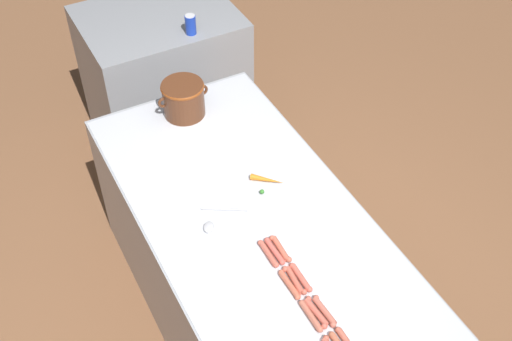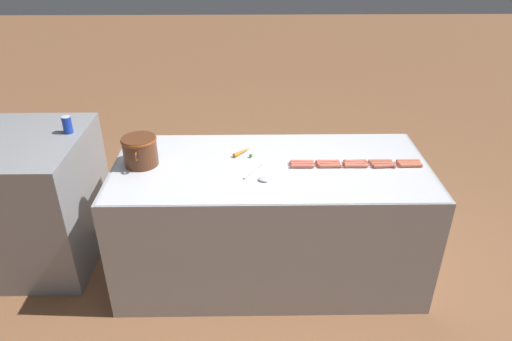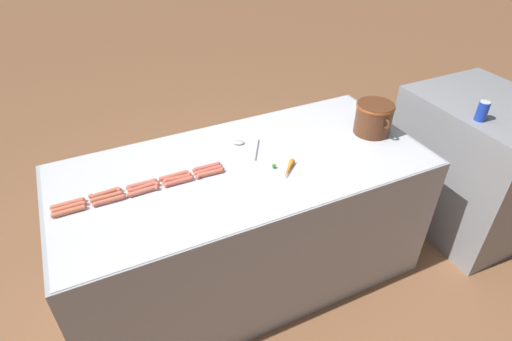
# 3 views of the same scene
# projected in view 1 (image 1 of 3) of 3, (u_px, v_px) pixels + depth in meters

# --- Properties ---
(ground_plane) EXTENTS (20.00, 20.00, 0.00)m
(ground_plane) POSITION_uv_depth(u_px,v_px,m) (256.00, 325.00, 3.60)
(ground_plane) COLOR brown
(griddle_counter) EXTENTS (0.98, 2.14, 0.90)m
(griddle_counter) POSITION_uv_depth(u_px,v_px,m) (255.00, 278.00, 3.29)
(griddle_counter) COLOR #9EA0A5
(griddle_counter) RESTS_ON ground_plane
(back_cabinet) EXTENTS (0.99, 0.79, 1.00)m
(back_cabinet) POSITION_uv_depth(u_px,v_px,m) (165.00, 79.00, 4.42)
(back_cabinet) COLOR gray
(back_cabinet) RESTS_ON ground_plane
(hot_dog_2) EXTENTS (0.03, 0.17, 0.03)m
(hot_dog_2) POSITION_uv_depth(u_px,v_px,m) (311.00, 316.00, 2.59)
(hot_dog_2) COLOR #C2664F
(hot_dog_2) RESTS_ON griddle_counter
(hot_dog_3) EXTENTS (0.03, 0.17, 0.03)m
(hot_dog_3) POSITION_uv_depth(u_px,v_px,m) (289.00, 285.00, 2.70)
(hot_dog_3) COLOR #C96148
(hot_dog_3) RESTS_ON griddle_counter
(hot_dog_4) EXTENTS (0.03, 0.17, 0.03)m
(hot_dog_4) POSITION_uv_depth(u_px,v_px,m) (268.00, 254.00, 2.82)
(hot_dog_4) COLOR #C85D4B
(hot_dog_4) RESTS_ON griddle_counter
(hot_dog_7) EXTENTS (0.04, 0.17, 0.03)m
(hot_dog_7) POSITION_uv_depth(u_px,v_px,m) (316.00, 312.00, 2.60)
(hot_dog_7) COLOR #C65E4C
(hot_dog_7) RESTS_ON griddle_counter
(hot_dog_8) EXTENTS (0.04, 0.17, 0.03)m
(hot_dog_8) POSITION_uv_depth(u_px,v_px,m) (294.00, 280.00, 2.71)
(hot_dog_8) COLOR #C65D49
(hot_dog_8) RESTS_ON griddle_counter
(hot_dog_9) EXTENTS (0.03, 0.17, 0.03)m
(hot_dog_9) POSITION_uv_depth(u_px,v_px,m) (274.00, 251.00, 2.83)
(hot_dog_9) COLOR #CB5D50
(hot_dog_9) RESTS_ON griddle_counter
(hot_dog_12) EXTENTS (0.03, 0.17, 0.03)m
(hot_dog_12) POSITION_uv_depth(u_px,v_px,m) (324.00, 311.00, 2.60)
(hot_dog_12) COLOR #C16451
(hot_dog_12) RESTS_ON griddle_counter
(hot_dog_13) EXTENTS (0.03, 0.17, 0.03)m
(hot_dog_13) POSITION_uv_depth(u_px,v_px,m) (301.00, 277.00, 2.72)
(hot_dog_13) COLOR #CD5F4E
(hot_dog_13) RESTS_ON griddle_counter
(hot_dog_14) EXTENTS (0.03, 0.17, 0.03)m
(hot_dog_14) POSITION_uv_depth(u_px,v_px,m) (280.00, 249.00, 2.83)
(hot_dog_14) COLOR #C8614A
(hot_dog_14) RESTS_ON griddle_counter
(bean_pot) EXTENTS (0.29, 0.24, 0.20)m
(bean_pot) POSITION_uv_depth(u_px,v_px,m) (183.00, 98.00, 3.45)
(bean_pot) COLOR #562D19
(bean_pot) RESTS_ON griddle_counter
(serving_spoon) EXTENTS (0.25, 0.17, 0.02)m
(serving_spoon) POSITION_uv_depth(u_px,v_px,m) (214.00, 221.00, 2.96)
(serving_spoon) COLOR #B7B7BC
(serving_spoon) RESTS_ON griddle_counter
(carrot) EXTENTS (0.15, 0.14, 0.03)m
(carrot) POSITION_uv_depth(u_px,v_px,m) (267.00, 180.00, 3.13)
(carrot) COLOR orange
(carrot) RESTS_ON griddle_counter
(soda_can) EXTENTS (0.07, 0.07, 0.12)m
(soda_can) POSITION_uv_depth(u_px,v_px,m) (191.00, 25.00, 3.87)
(soda_can) COLOR #1938B2
(soda_can) RESTS_ON back_cabinet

